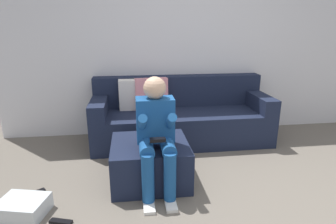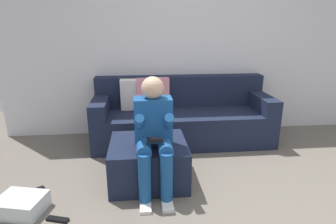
% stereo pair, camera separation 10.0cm
% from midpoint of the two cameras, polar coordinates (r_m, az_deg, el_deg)
% --- Properties ---
extents(ground_plane, '(6.97, 6.97, 0.00)m').
position_cam_midpoint_polar(ground_plane, '(2.56, 13.01, -20.68)').
color(ground_plane, '#6B6359').
extents(wall_back, '(5.36, 0.10, 2.68)m').
position_cam_midpoint_polar(wall_back, '(4.18, 3.47, 14.17)').
color(wall_back, silver).
rests_on(wall_back, ground_plane).
extents(couch_sectional, '(2.38, 0.85, 0.87)m').
position_cam_midpoint_polar(couch_sectional, '(3.93, 1.57, -1.01)').
color(couch_sectional, '#192138').
rests_on(couch_sectional, ground_plane).
extents(ottoman, '(0.77, 0.71, 0.42)m').
position_cam_midpoint_polar(ottoman, '(2.96, -4.61, -9.94)').
color(ottoman, '#192138').
rests_on(ottoman, ground_plane).
extents(person_seated, '(0.35, 0.60, 1.10)m').
position_cam_midpoint_polar(person_seated, '(2.63, -3.49, -3.80)').
color(person_seated, '#194C8C').
rests_on(person_seated, ground_plane).
extents(storage_bin, '(0.45, 0.39, 0.14)m').
position_cam_midpoint_polar(storage_bin, '(2.83, -28.11, -16.58)').
color(storage_bin, silver).
rests_on(storage_bin, ground_plane).
extents(remote_by_storage_bin, '(0.20, 0.11, 0.02)m').
position_cam_midpoint_polar(remote_by_storage_bin, '(2.65, -21.82, -19.81)').
color(remote_by_storage_bin, black).
rests_on(remote_by_storage_bin, ground_plane).
extents(remote_under_side_table, '(0.19, 0.16, 0.02)m').
position_cam_midpoint_polar(remote_under_side_table, '(3.11, -26.09, -14.46)').
color(remote_under_side_table, black).
rests_on(remote_under_side_table, ground_plane).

